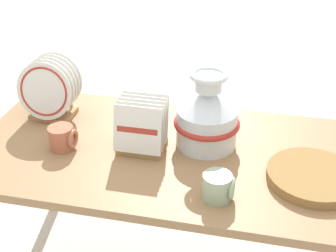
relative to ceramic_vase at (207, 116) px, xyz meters
name	(u,v)px	position (x,y,z in m)	size (l,w,h in m)	color
display_table	(168,166)	(-0.14, -0.08, -0.20)	(1.55, 0.79, 0.71)	#9E754C
ceramic_vase	(207,116)	(0.00, 0.00, 0.00)	(0.26, 0.26, 0.31)	silver
dish_rack_round_plates	(50,92)	(-0.69, 0.07, 0.00)	(0.25, 0.18, 0.27)	tan
dish_rack_square_plates	(142,130)	(-0.24, -0.09, -0.04)	(0.18, 0.16, 0.21)	tan
wicker_charger_stack	(313,177)	(0.41, -0.16, -0.11)	(0.33, 0.33, 0.04)	olive
mug_sage_glaze	(219,187)	(0.09, -0.33, -0.08)	(0.11, 0.10, 0.09)	#9EB28E
mug_terracotta_glaze	(63,138)	(-0.54, -0.15, -0.08)	(0.11, 0.10, 0.09)	#B76647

